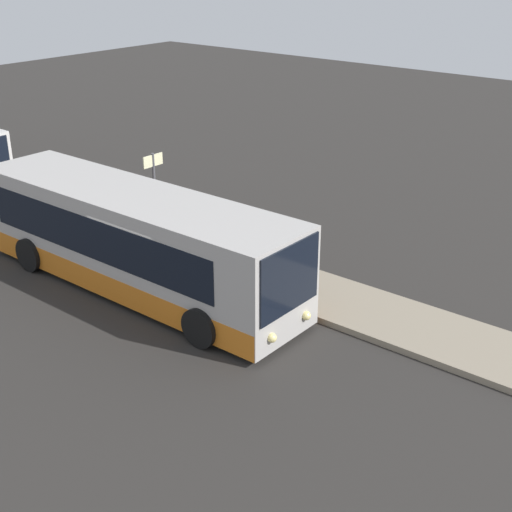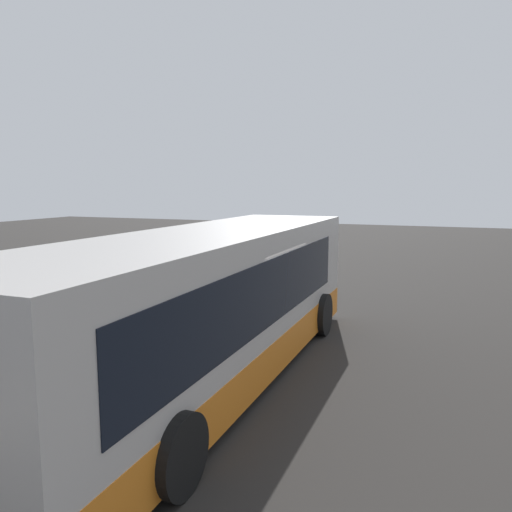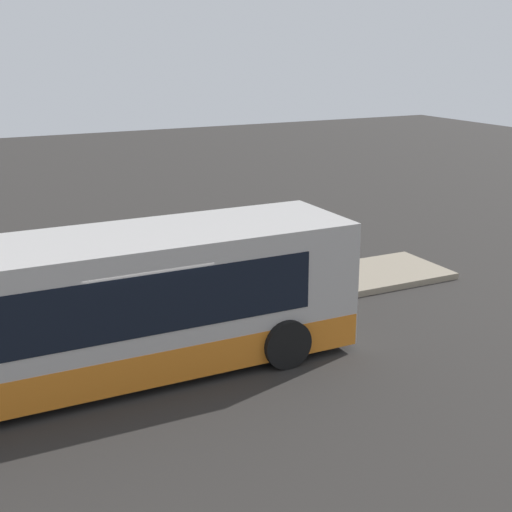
{
  "view_description": "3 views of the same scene",
  "coord_description": "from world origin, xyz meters",
  "px_view_note": "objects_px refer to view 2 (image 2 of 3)",
  "views": [
    {
      "loc": [
        13.54,
        -12.21,
        9.22
      ],
      "look_at": [
        3.08,
        0.67,
        1.87
      ],
      "focal_mm": 50.0,
      "sensor_mm": 36.0,
      "label": 1
    },
    {
      "loc": [
        -9.08,
        -4.1,
        3.7
      ],
      "look_at": [
        3.08,
        0.67,
        1.87
      ],
      "focal_mm": 35.0,
      "sensor_mm": 36.0,
      "label": 2
    },
    {
      "loc": [
        -3.79,
        -13.0,
        6.48
      ],
      "look_at": [
        3.08,
        0.67,
        1.87
      ],
      "focal_mm": 50.0,
      "sensor_mm": 36.0,
      "label": 3
    }
  ],
  "objects_px": {
    "passenger_boarding": "(128,314)",
    "passenger_waiting": "(100,301)",
    "suitcase": "(169,311)",
    "bus_lead": "(208,308)",
    "passenger_with_bags": "(138,288)"
  },
  "relations": [
    {
      "from": "passenger_boarding",
      "to": "suitcase",
      "type": "height_order",
      "value": "passenger_boarding"
    },
    {
      "from": "passenger_boarding",
      "to": "suitcase",
      "type": "bearing_deg",
      "value": 157.91
    },
    {
      "from": "passenger_with_bags",
      "to": "passenger_waiting",
      "type": "bearing_deg",
      "value": -136.84
    },
    {
      "from": "bus_lead",
      "to": "passenger_with_bags",
      "type": "xyz_separation_m",
      "value": [
        2.28,
        3.15,
        -0.3
      ]
    },
    {
      "from": "passenger_boarding",
      "to": "passenger_waiting",
      "type": "relative_size",
      "value": 0.95
    },
    {
      "from": "bus_lead",
      "to": "suitcase",
      "type": "height_order",
      "value": "bus_lead"
    },
    {
      "from": "passenger_boarding",
      "to": "passenger_waiting",
      "type": "distance_m",
      "value": 1.38
    },
    {
      "from": "bus_lead",
      "to": "suitcase",
      "type": "relative_size",
      "value": 12.6
    },
    {
      "from": "passenger_boarding",
      "to": "suitcase",
      "type": "relative_size",
      "value": 1.95
    },
    {
      "from": "passenger_with_bags",
      "to": "suitcase",
      "type": "height_order",
      "value": "passenger_with_bags"
    },
    {
      "from": "bus_lead",
      "to": "passenger_boarding",
      "type": "distance_m",
      "value": 1.94
    },
    {
      "from": "passenger_with_bags",
      "to": "suitcase",
      "type": "relative_size",
      "value": 2.05
    },
    {
      "from": "passenger_waiting",
      "to": "passenger_with_bags",
      "type": "relative_size",
      "value": 1.0
    },
    {
      "from": "bus_lead",
      "to": "suitcase",
      "type": "xyz_separation_m",
      "value": [
        2.78,
        2.58,
        -0.94
      ]
    },
    {
      "from": "passenger_waiting",
      "to": "passenger_boarding",
      "type": "bearing_deg",
      "value": 135.42
    }
  ]
}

